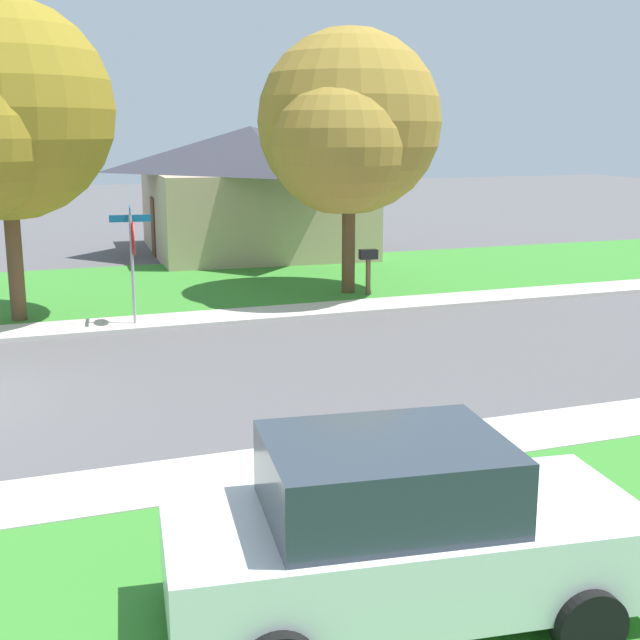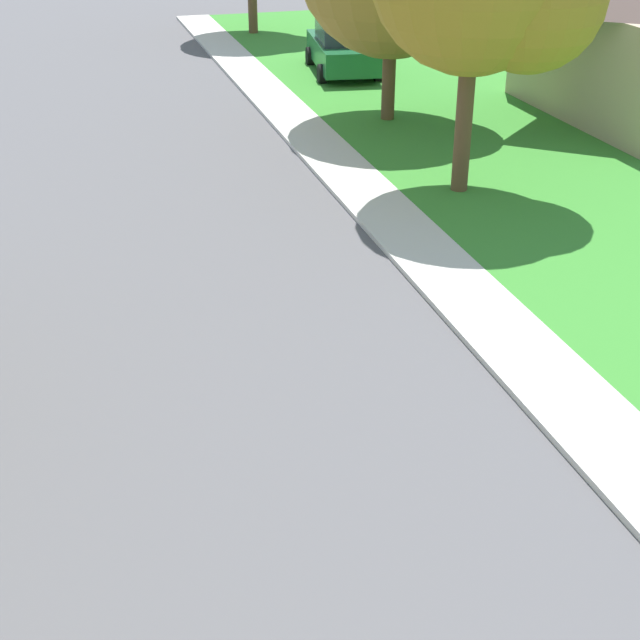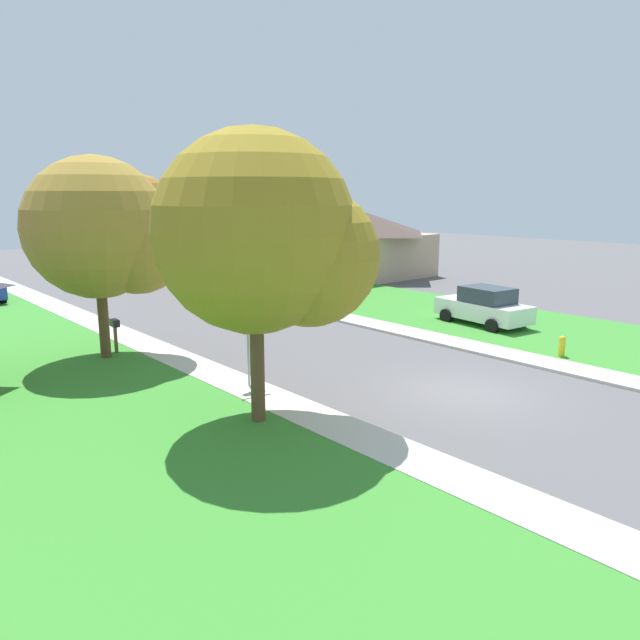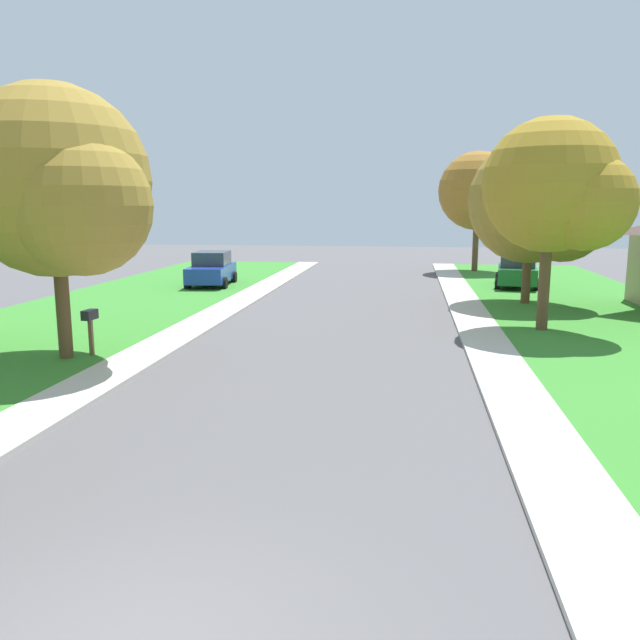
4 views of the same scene
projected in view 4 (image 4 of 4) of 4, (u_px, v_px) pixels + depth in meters
name	position (u px, v px, depth m)	size (l,w,h in m)	color
sidewalk_east	(496.00, 360.00, 16.71)	(1.40, 56.00, 0.10)	beige
sidewalk_west	(154.00, 349.00, 18.00)	(1.40, 56.00, 0.10)	beige
lawn_west	(1.00, 344.00, 18.64)	(8.00, 56.00, 0.08)	#38842D
car_green_near_corner	(517.00, 270.00, 31.66)	(2.47, 4.50, 1.76)	#1E6033
car_blue_across_road	(212.00, 269.00, 32.24)	(2.35, 4.45, 1.76)	#1E389E
tree_sidewalk_near	(539.00, 206.00, 25.38)	(5.33, 4.96, 6.69)	brown
tree_across_right	(483.00, 193.00, 38.30)	(5.07, 4.72, 7.29)	brown
tree_across_left	(559.00, 190.00, 19.72)	(4.53, 4.21, 6.78)	brown
tree_sidewalk_far	(61.00, 188.00, 15.89)	(5.22, 4.86, 7.08)	brown
mailbox	(90.00, 321.00, 17.00)	(0.28, 0.50, 1.31)	brown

